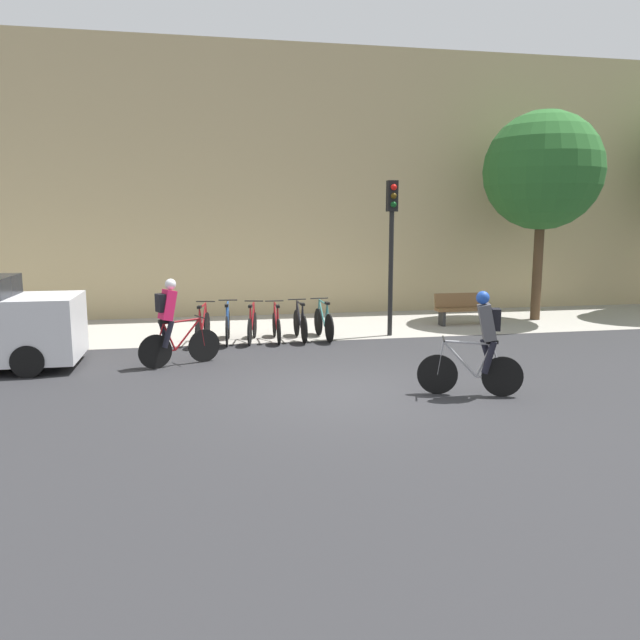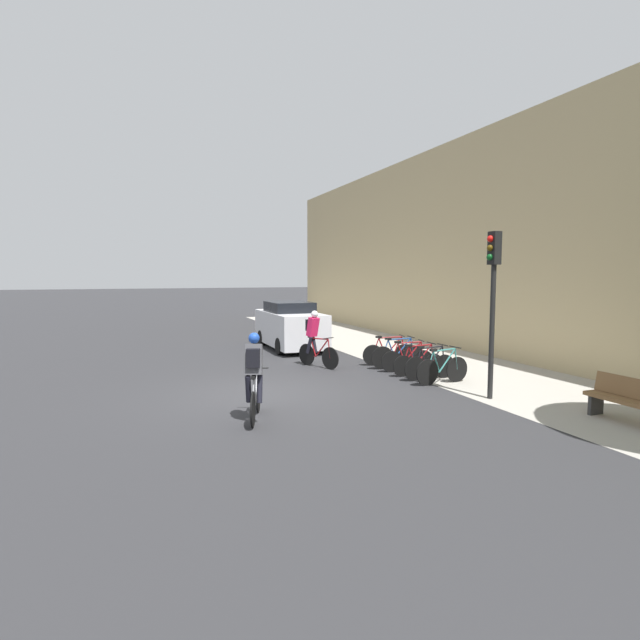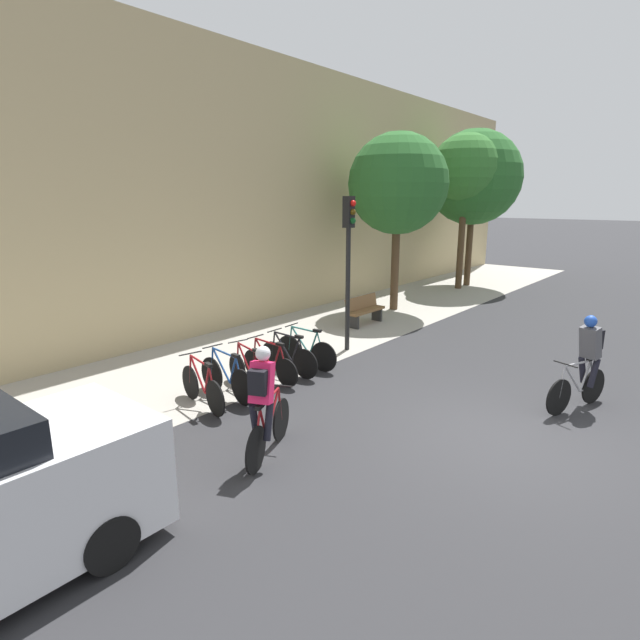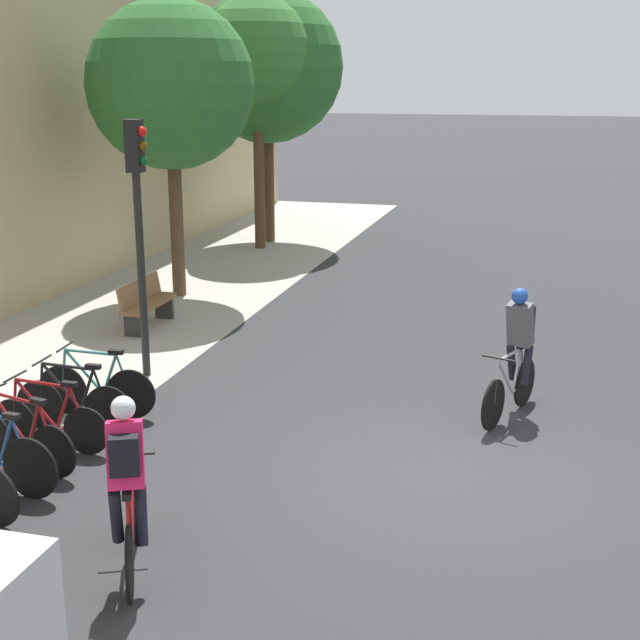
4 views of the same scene
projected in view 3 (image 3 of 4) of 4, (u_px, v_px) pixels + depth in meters
ground at (499, 438)px, 8.20m from camera, size 200.00×200.00×0.00m
kerb_strip at (229, 358)px, 12.38m from camera, size 44.00×4.50×0.01m
building_facade at (159, 190)px, 13.00m from camera, size 44.00×0.60×8.15m
cyclist_pink at (264, 401)px, 7.31m from camera, size 1.61×0.77×1.79m
cyclist_grey at (586, 359)px, 9.23m from camera, size 1.68×0.68×1.78m
parked_bike_0 at (202, 387)px, 9.35m from camera, size 0.50×1.69×0.97m
parked_bike_1 at (227, 378)px, 9.79m from camera, size 0.46×1.76×0.99m
parked_bike_2 at (249, 371)px, 10.24m from camera, size 0.50×1.61×0.96m
parked_bike_3 at (270, 364)px, 10.69m from camera, size 0.46×1.64×0.94m
parked_bike_4 at (289, 357)px, 11.13m from camera, size 0.46×1.65×0.97m
parked_bike_5 at (306, 351)px, 11.57m from camera, size 0.46×1.69×0.98m
traffic_light_pole at (349, 246)px, 12.41m from camera, size 0.26×0.30×3.91m
bench at (364, 310)px, 15.58m from camera, size 1.60×0.44×0.89m
street_tree_0 at (398, 184)px, 16.83m from camera, size 3.39×3.39×6.04m
street_tree_1 at (466, 170)px, 20.85m from camera, size 2.94×2.94×6.52m
street_tree_2 at (474, 178)px, 21.72m from camera, size 4.08×4.08×6.79m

